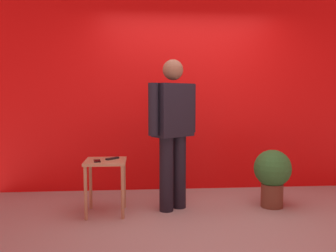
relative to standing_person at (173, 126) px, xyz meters
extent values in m
plane|color=#9E9991|center=(0.31, -0.61, -0.97)|extent=(12.00, 12.00, 0.00)
cube|color=red|center=(0.31, 0.97, 0.71)|extent=(5.23, 0.12, 3.37)
cylinder|color=black|center=(-0.08, -0.06, -0.54)|extent=(0.22, 0.22, 0.86)
cylinder|color=black|center=(0.08, 0.06, -0.54)|extent=(0.22, 0.22, 0.86)
cube|color=black|center=(0.00, 0.00, 0.19)|extent=(0.51, 0.46, 0.61)
cube|color=red|center=(-0.07, 0.10, 0.22)|extent=(0.11, 0.09, 0.51)
cube|color=#C68CB7|center=(-0.07, 0.10, 0.20)|extent=(0.04, 0.03, 0.46)
cylinder|color=black|center=(-0.23, -0.17, 0.20)|extent=(0.16, 0.16, 0.58)
cylinder|color=black|center=(0.23, 0.16, 0.20)|extent=(0.16, 0.16, 0.58)
sphere|color=brown|center=(0.00, 0.00, 0.65)|extent=(0.24, 0.24, 0.24)
cube|color=tan|center=(-0.76, -0.10, -0.38)|extent=(0.45, 0.45, 0.03)
cylinder|color=tan|center=(-0.96, -0.30, -0.68)|extent=(0.04, 0.04, 0.58)
cylinder|color=tan|center=(-0.57, -0.30, -0.68)|extent=(0.04, 0.04, 0.58)
cylinder|color=tan|center=(-0.96, 0.09, -0.68)|extent=(0.04, 0.04, 0.58)
cylinder|color=tan|center=(-0.57, 0.09, -0.68)|extent=(0.04, 0.04, 0.58)
cube|color=black|center=(-0.85, -0.18, -0.36)|extent=(0.09, 0.15, 0.01)
cube|color=black|center=(-0.69, -0.06, -0.35)|extent=(0.15, 0.15, 0.02)
cylinder|color=brown|center=(1.19, -0.01, -0.83)|extent=(0.26, 0.26, 0.28)
sphere|color=#2D7233|center=(1.19, -0.01, -0.51)|extent=(0.44, 0.44, 0.44)
camera|label=1|loc=(-0.38, -4.08, 0.34)|focal=38.25mm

